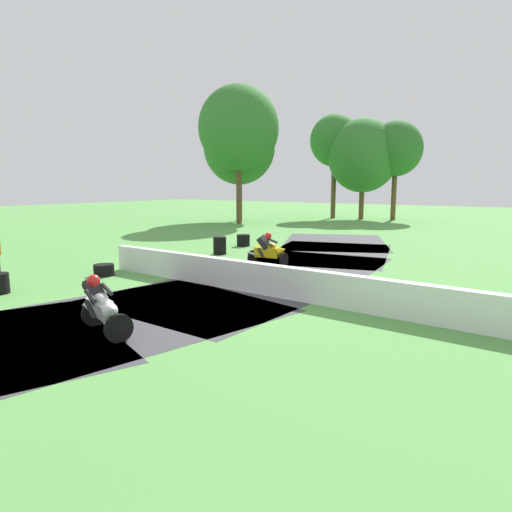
{
  "coord_description": "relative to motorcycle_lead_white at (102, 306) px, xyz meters",
  "views": [
    {
      "loc": [
        8.2,
        -10.87,
        3.18
      ],
      "look_at": [
        -0.0,
        1.0,
        0.9
      ],
      "focal_mm": 32.08,
      "sensor_mm": 36.0,
      "label": 1
    }
  ],
  "objects": [
    {
      "name": "tree_behind_barrier",
      "position": [
        -5.15,
        34.63,
        5.56
      ],
      "size": [
        4.57,
        4.57,
        8.63
      ],
      "color": "brown",
      "rests_on": "ground"
    },
    {
      "name": "motorcycle_lead_white",
      "position": [
        0.0,
        0.0,
        0.0
      ],
      "size": [
        1.69,
        1.15,
        1.43
      ],
      "color": "black",
      "rests_on": "ground"
    },
    {
      "name": "tree_distant",
      "position": [
        -15.79,
        26.07,
        5.65
      ],
      "size": [
        6.07,
        6.07,
        9.49
      ],
      "color": "brown",
      "rests_on": "ground"
    },
    {
      "name": "track_asphalt",
      "position": [
        -1.6,
        5.1,
        -0.64
      ],
      "size": [
        10.82,
        33.75,
        0.01
      ],
      "color": "#3D3D42",
      "rests_on": "ground"
    },
    {
      "name": "tree_mid_rise",
      "position": [
        -10.57,
        33.75,
        6.45
      ],
      "size": [
        4.51,
        4.51,
        9.51
      ],
      "color": "brown",
      "rests_on": "ground"
    },
    {
      "name": "tire_stack_far",
      "position": [
        -4.84,
        7.24,
        -0.44
      ],
      "size": [
        0.65,
        0.65,
        0.4
      ],
      "color": "black",
      "rests_on": "ground"
    },
    {
      "name": "tree_far_right",
      "position": [
        -14.11,
        23.73,
        6.86
      ],
      "size": [
        6.31,
        6.31,
        10.83
      ],
      "color": "brown",
      "rests_on": "ground"
    },
    {
      "name": "motorcycle_chase_yellow",
      "position": [
        -1.55,
        8.79,
        0.01
      ],
      "size": [
        1.68,
        0.86,
        1.43
      ],
      "color": "black",
      "rests_on": "ground"
    },
    {
      "name": "tire_stack_mid_b",
      "position": [
        -5.35,
        4.08,
        -0.44
      ],
      "size": [
        0.7,
        0.7,
        0.4
      ],
      "color": "black",
      "rests_on": "ground"
    },
    {
      "name": "tree_far_left",
      "position": [
        -7.82,
        33.86,
        5.04
      ],
      "size": [
        6.21,
        6.21,
        8.95
      ],
      "color": "brown",
      "rests_on": "ground"
    },
    {
      "name": "tire_stack_extra_b",
      "position": [
        -5.89,
        13.08,
        -0.34
      ],
      "size": [
        0.67,
        0.67,
        0.6
      ],
      "color": "black",
      "rests_on": "ground"
    },
    {
      "name": "safety_barrier",
      "position": [
        4.85,
        4.82,
        -0.19
      ],
      "size": [
        21.42,
        1.24,
        0.9
      ],
      "primitive_type": "cube",
      "rotation": [
        0.0,
        0.0,
        -1.61
      ],
      "color": "white",
      "rests_on": "ground"
    },
    {
      "name": "ground_plane",
      "position": [
        -0.23,
        5.04,
        -0.64
      ],
      "size": [
        120.0,
        120.0,
        0.0
      ],
      "primitive_type": "plane",
      "color": "#569947"
    },
    {
      "name": "tire_stack_extra_a",
      "position": [
        -5.13,
        10.22,
        -0.24
      ],
      "size": [
        0.59,
        0.59,
        0.8
      ],
      "color": "black",
      "rests_on": "ground"
    }
  ]
}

